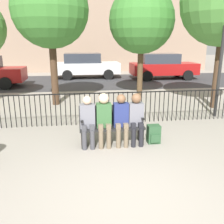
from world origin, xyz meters
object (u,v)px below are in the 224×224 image
(park_bench, at_px, (112,124))
(seated_person_3, at_px, (136,116))
(lamp_post, at_px, (223,43))
(parked_car_0, at_px, (162,66))
(parked_car_2, at_px, (86,65))
(seated_person_0, at_px, (88,119))
(backpack, at_px, (154,134))
(seated_person_2, at_px, (121,117))
(seated_person_1, at_px, (104,117))
(tree_3, at_px, (50,10))
(tree_1, at_px, (142,21))

(park_bench, xyz_separation_m, seated_person_3, (0.56, -0.13, 0.21))
(lamp_post, height_order, parked_car_0, lamp_post)
(park_bench, xyz_separation_m, parked_car_2, (-0.20, 11.21, 0.36))
(seated_person_0, relative_size, lamp_post, 0.35)
(seated_person_0, distance_m, backpack, 1.64)
(seated_person_2, height_order, parked_car_2, parked_car_2)
(seated_person_1, bearing_deg, parked_car_0, 64.61)
(backpack, xyz_separation_m, parked_car_2, (-1.21, 11.33, 0.63))
(seated_person_0, xyz_separation_m, backpack, (1.58, 0.01, -0.45))
(park_bench, bearing_deg, parked_car_0, 65.23)
(parked_car_0, bearing_deg, tree_3, -136.34)
(parked_car_0, bearing_deg, tree_1, -118.25)
(seated_person_2, height_order, parked_car_0, parked_car_0)
(lamp_post, relative_size, parked_car_0, 0.82)
(park_bench, distance_m, lamp_post, 4.46)
(parked_car_0, bearing_deg, park_bench, -114.77)
(parked_car_0, bearing_deg, seated_person_1, -115.39)
(seated_person_1, height_order, tree_1, tree_1)
(tree_3, bearing_deg, parked_car_2, 78.59)
(seated_person_2, distance_m, lamp_post, 4.26)
(seated_person_1, relative_size, parked_car_2, 0.30)
(seated_person_0, xyz_separation_m, parked_car_2, (0.37, 11.34, 0.18))
(park_bench, distance_m, tree_1, 5.98)
(seated_person_3, xyz_separation_m, tree_3, (-2.20, 4.22, 2.75))
(lamp_post, bearing_deg, seated_person_0, -155.82)
(seated_person_1, height_order, backpack, seated_person_1)
(seated_person_2, xyz_separation_m, tree_1, (1.70, 5.11, 2.50))
(seated_person_3, distance_m, lamp_post, 3.97)
(parked_car_2, bearing_deg, seated_person_1, -89.96)
(seated_person_2, bearing_deg, parked_car_2, 92.07)
(seated_person_2, distance_m, seated_person_3, 0.36)
(seated_person_2, height_order, backpack, seated_person_2)
(seated_person_2, bearing_deg, tree_3, 113.60)
(parked_car_2, bearing_deg, park_bench, -88.97)
(seated_person_3, relative_size, parked_car_0, 0.29)
(backpack, distance_m, tree_1, 5.98)
(seated_person_0, height_order, seated_person_1, seated_person_1)
(park_bench, bearing_deg, seated_person_3, -12.53)
(backpack, height_order, parked_car_2, parked_car_2)
(seated_person_1, relative_size, parked_car_0, 0.30)
(park_bench, bearing_deg, tree_1, 69.02)
(backpack, relative_size, tree_1, 0.10)
(parked_car_0, bearing_deg, lamp_post, -96.86)
(seated_person_2, xyz_separation_m, seated_person_3, (0.36, 0.00, 0.01))
(seated_person_2, distance_m, tree_3, 5.37)
(seated_person_1, xyz_separation_m, backpack, (1.20, 0.01, -0.50))
(seated_person_0, xyz_separation_m, parked_car_0, (5.23, 10.24, 0.18))
(park_bench, bearing_deg, seated_person_1, -147.29)
(tree_3, distance_m, parked_car_2, 7.71)
(tree_1, distance_m, parked_car_2, 6.97)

